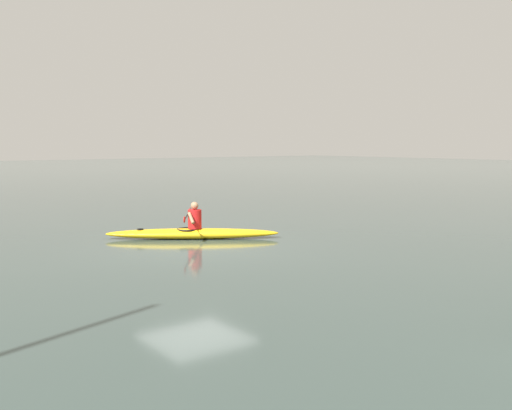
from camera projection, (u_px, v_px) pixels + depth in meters
ground_plane at (196, 245)px, 14.96m from camera, size 160.00×160.00×0.00m
kayak at (192, 233)px, 15.96m from camera, size 4.28×3.29×0.28m
kayaker at (194, 217)px, 15.92m from camera, size 1.41×1.97×0.74m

